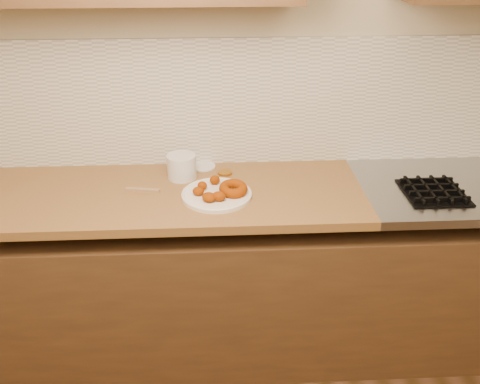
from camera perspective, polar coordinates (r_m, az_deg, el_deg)
The scene contains 11 objects.
wall_back at distance 2.38m, azimuth 0.69°, elevation 13.48°, with size 4.00×0.02×2.70m, color #C5B696.
base_cabinet at distance 2.53m, azimuth 1.02°, elevation -10.00°, with size 3.60×0.60×0.77m, color #53351C.
butcher_block at distance 2.31m, azimuth -15.15°, elevation -0.52°, with size 2.30×0.62×0.04m, color olive.
backsplash at distance 2.41m, azimuth 0.69°, elevation 9.96°, with size 3.60×0.02×0.60m, color beige.
donut_plate at distance 2.19m, azimuth -2.64°, elevation -0.31°, with size 0.30×0.30×0.02m, color silver.
ring_donut at distance 2.18m, azimuth -0.77°, elevation 0.39°, with size 0.12×0.12×0.04m, color #902F00.
fried_dough_chunks at distance 2.16m, azimuth -3.48°, elevation 0.08°, with size 0.15×0.21×0.04m.
plastic_tub at distance 2.35m, azimuth -6.57°, elevation 2.86°, with size 0.13×0.13×0.11m, color silver.
tub_lid at distance 2.47m, azimuth -4.12°, elevation 2.89°, with size 0.12×0.12×0.01m, color silver.
brass_jar_lid at distance 2.39m, azimuth -1.70°, elevation 2.19°, with size 0.07×0.07×0.01m, color #A76E21.
wooden_utensil at distance 2.28m, azimuth -10.90°, elevation 0.24°, with size 0.15×0.02×0.01m, color #95714C.
Camera 1 is at (-0.15, -0.30, 1.95)m, focal length 38.00 mm.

